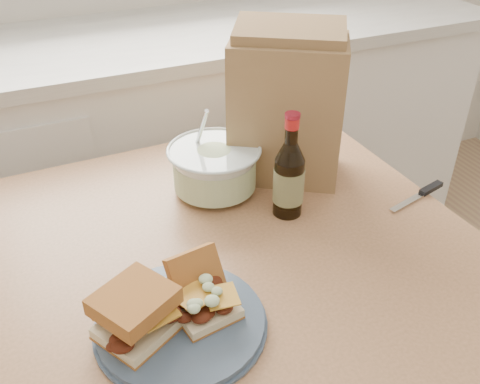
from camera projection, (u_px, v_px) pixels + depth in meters
name	position (u px, v px, depth m)	size (l,w,h in m)	color
cabinet_run	(150.00, 162.00, 1.95)	(2.50, 0.64, 0.94)	silver
dining_table	(240.00, 286.00, 1.13)	(0.96, 0.96, 0.78)	tan
plate	(181.00, 323.00, 0.89)	(0.28, 0.28, 0.02)	#42556C
sandwich_left	(136.00, 313.00, 0.83)	(0.15, 0.15, 0.08)	beige
sandwich_right	(202.00, 293.00, 0.89)	(0.11, 0.15, 0.08)	beige
coleslaw_bowl	(215.00, 170.00, 1.21)	(0.21, 0.21, 0.21)	silver
beer_bottle	(289.00, 178.00, 1.11)	(0.07, 0.07, 0.24)	black
knife	(425.00, 192.00, 1.22)	(0.17, 0.06, 0.01)	silver
paper_bag	(286.00, 110.00, 1.21)	(0.25, 0.16, 0.33)	#957448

